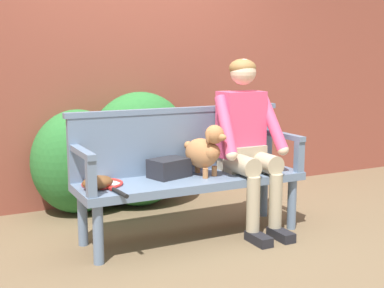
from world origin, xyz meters
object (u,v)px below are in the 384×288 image
(garden_bench, at_px, (192,185))
(person_seated, at_px, (247,137))
(baseball_glove, at_px, (98,182))
(sports_bag, at_px, (169,168))
(dog_on_bench, at_px, (205,150))
(tennis_racket, at_px, (104,184))

(garden_bench, xyz_separation_m, person_seated, (0.47, -0.01, 0.33))
(baseball_glove, distance_m, sports_bag, 0.58)
(dog_on_bench, relative_size, sports_bag, 1.41)
(sports_bag, bearing_deg, person_seated, -8.37)
(garden_bench, bearing_deg, baseball_glove, -178.07)
(dog_on_bench, distance_m, sports_bag, 0.30)
(dog_on_bench, height_order, tennis_racket, dog_on_bench)
(dog_on_bench, relative_size, tennis_racket, 0.69)
(garden_bench, relative_size, dog_on_bench, 4.37)
(garden_bench, height_order, sports_bag, sports_bag)
(garden_bench, xyz_separation_m, sports_bag, (-0.15, 0.08, 0.13))
(dog_on_bench, bearing_deg, garden_bench, 173.74)
(baseball_glove, bearing_deg, garden_bench, -13.71)
(garden_bench, bearing_deg, person_seated, -1.72)
(garden_bench, bearing_deg, sports_bag, 153.14)
(garden_bench, distance_m, sports_bag, 0.21)
(dog_on_bench, xyz_separation_m, baseball_glove, (-0.83, -0.01, -0.15))
(garden_bench, distance_m, baseball_glove, 0.73)
(tennis_racket, height_order, sports_bag, sports_bag)
(garden_bench, height_order, person_seated, person_seated)
(dog_on_bench, bearing_deg, baseball_glove, -179.08)
(person_seated, xyz_separation_m, baseball_glove, (-1.19, -0.01, -0.23))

